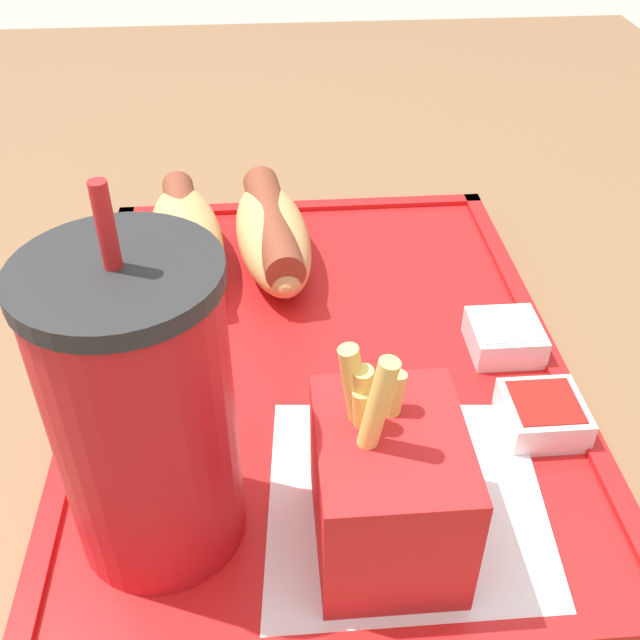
{
  "coord_description": "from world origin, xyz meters",
  "views": [
    {
      "loc": [
        -0.38,
        0.05,
        1.05
      ],
      "look_at": [
        -0.02,
        0.02,
        0.78
      ],
      "focal_mm": 42.0,
      "sensor_mm": 36.0,
      "label": 1
    }
  ],
  "objects_px": {
    "hot_dog_far": "(186,237)",
    "soda_cup": "(144,413)",
    "fries_carton": "(390,487)",
    "sauce_cup_ketchup": "(543,414)",
    "sauce_cup_mayo": "(505,336)",
    "hot_dog_near": "(272,233)"
  },
  "relations": [
    {
      "from": "hot_dog_far",
      "to": "soda_cup",
      "type": "bearing_deg",
      "value": -179.55
    },
    {
      "from": "fries_carton",
      "to": "sauce_cup_ketchup",
      "type": "relative_size",
      "value": 2.74
    },
    {
      "from": "hot_dog_far",
      "to": "sauce_cup_mayo",
      "type": "xyz_separation_m",
      "value": [
        -0.11,
        -0.21,
        -0.01
      ]
    },
    {
      "from": "fries_carton",
      "to": "sauce_cup_ketchup",
      "type": "height_order",
      "value": "fries_carton"
    },
    {
      "from": "hot_dog_near",
      "to": "sauce_cup_mayo",
      "type": "height_order",
      "value": "hot_dog_near"
    },
    {
      "from": "fries_carton",
      "to": "sauce_cup_ketchup",
      "type": "xyz_separation_m",
      "value": [
        0.07,
        -0.1,
        -0.03
      ]
    },
    {
      "from": "fries_carton",
      "to": "sauce_cup_ketchup",
      "type": "distance_m",
      "value": 0.12
    },
    {
      "from": "soda_cup",
      "to": "hot_dog_near",
      "type": "distance_m",
      "value": 0.25
    },
    {
      "from": "sauce_cup_mayo",
      "to": "hot_dog_near",
      "type": "bearing_deg",
      "value": 51.84
    },
    {
      "from": "fries_carton",
      "to": "sauce_cup_mayo",
      "type": "height_order",
      "value": "fries_carton"
    },
    {
      "from": "hot_dog_far",
      "to": "hot_dog_near",
      "type": "xyz_separation_m",
      "value": [
        -0.0,
        -0.06,
        0.0
      ]
    },
    {
      "from": "soda_cup",
      "to": "hot_dog_near",
      "type": "height_order",
      "value": "soda_cup"
    },
    {
      "from": "hot_dog_near",
      "to": "sauce_cup_mayo",
      "type": "bearing_deg",
      "value": -128.16
    },
    {
      "from": "soda_cup",
      "to": "hot_dog_near",
      "type": "xyz_separation_m",
      "value": [
        0.23,
        -0.06,
        -0.05
      ]
    },
    {
      "from": "hot_dog_far",
      "to": "sauce_cup_mayo",
      "type": "height_order",
      "value": "hot_dog_far"
    },
    {
      "from": "soda_cup",
      "to": "hot_dog_far",
      "type": "distance_m",
      "value": 0.24
    },
    {
      "from": "hot_dog_far",
      "to": "hot_dog_near",
      "type": "relative_size",
      "value": 1.01
    },
    {
      "from": "hot_dog_near",
      "to": "fries_carton",
      "type": "relative_size",
      "value": 1.24
    },
    {
      "from": "soda_cup",
      "to": "sauce_cup_mayo",
      "type": "distance_m",
      "value": 0.25
    },
    {
      "from": "fries_carton",
      "to": "hot_dog_near",
      "type": "bearing_deg",
      "value": 10.63
    },
    {
      "from": "fries_carton",
      "to": "sauce_cup_mayo",
      "type": "bearing_deg",
      "value": -35.0
    },
    {
      "from": "soda_cup",
      "to": "sauce_cup_ketchup",
      "type": "bearing_deg",
      "value": -76.17
    }
  ]
}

